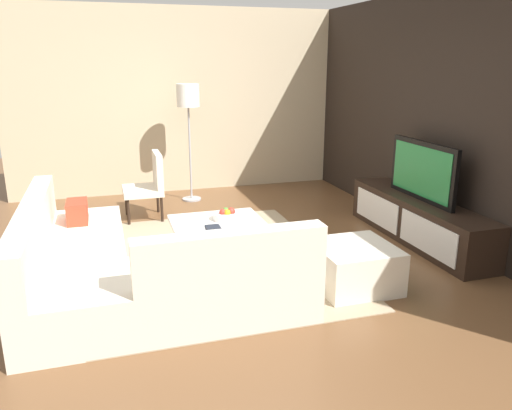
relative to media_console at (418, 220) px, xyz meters
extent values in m
plane|color=brown|center=(0.00, -2.40, -0.25)|extent=(14.00, 14.00, 0.00)
cube|color=black|center=(0.00, 0.30, 1.15)|extent=(6.40, 0.12, 2.80)
cube|color=#C6B28E|center=(-3.20, -2.20, 1.15)|extent=(0.12, 5.20, 2.80)
cube|color=tan|center=(-0.10, -2.40, -0.24)|extent=(3.07, 2.45, 0.01)
cube|color=black|center=(0.00, 0.00, 0.00)|extent=(2.22, 0.47, 0.50)
cube|color=white|center=(-0.51, -0.24, 0.00)|extent=(0.94, 0.01, 0.35)
cube|color=white|center=(0.51, -0.24, 0.00)|extent=(0.94, 0.01, 0.35)
cube|color=black|center=(0.00, 0.00, 0.58)|extent=(1.14, 0.05, 0.66)
cube|color=#1E7238|center=(0.00, -0.03, 0.58)|extent=(1.03, 0.01, 0.55)
cube|color=beige|center=(0.20, -3.70, -0.04)|extent=(2.47, 0.85, 0.42)
cube|color=beige|center=(0.20, -4.03, 0.37)|extent=(2.47, 0.18, 0.40)
cube|color=beige|center=(1.01, -2.55, -0.04)|extent=(0.85, 1.45, 0.42)
cube|color=beige|center=(1.35, -2.55, 0.37)|extent=(0.18, 1.45, 0.40)
cube|color=red|center=(-0.54, -3.70, 0.28)|extent=(0.36, 0.20, 0.22)
cube|color=red|center=(1.01, -2.18, 0.20)|extent=(0.60, 0.44, 0.06)
cube|color=black|center=(-0.10, -2.30, -0.08)|extent=(0.86, 0.77, 0.33)
cube|color=white|center=(-0.10, -2.30, 0.10)|extent=(1.07, 0.96, 0.05)
cylinder|color=black|center=(-2.03, -3.15, -0.06)|extent=(0.04, 0.04, 0.38)
cylinder|color=black|center=(-1.56, -3.15, -0.06)|extent=(0.04, 0.04, 0.38)
cylinder|color=black|center=(-2.03, -2.73, -0.06)|extent=(0.04, 0.04, 0.38)
cylinder|color=black|center=(-1.56, -2.73, -0.06)|extent=(0.04, 0.04, 0.38)
cube|color=beige|center=(-1.80, -2.94, 0.13)|extent=(0.55, 0.50, 0.08)
cube|color=beige|center=(-1.80, -2.73, 0.40)|extent=(0.55, 0.08, 0.45)
cylinder|color=#A5A5AA|center=(-2.52, -2.18, -0.24)|extent=(0.28, 0.28, 0.02)
cylinder|color=#A5A5AA|center=(-2.52, -2.18, 0.45)|extent=(0.03, 0.03, 1.35)
cylinder|color=white|center=(-2.52, -2.18, 1.29)|extent=(0.33, 0.33, 0.32)
cube|color=beige|center=(0.88, -1.28, -0.05)|extent=(0.70, 0.70, 0.40)
cylinder|color=silver|center=(-0.28, -2.20, 0.17)|extent=(0.28, 0.28, 0.07)
sphere|color=gold|center=(-0.25, -2.19, 0.21)|extent=(0.07, 0.07, 0.07)
sphere|color=#B23326|center=(-0.27, -2.14, 0.22)|extent=(0.09, 0.09, 0.09)
sphere|color=#4C8C33|center=(-0.31, -2.19, 0.22)|extent=(0.08, 0.08, 0.08)
sphere|color=#B23326|center=(-0.27, -2.23, 0.22)|extent=(0.08, 0.08, 0.08)
cube|color=#2D516B|center=(0.13, -2.41, 0.15)|extent=(0.18, 0.12, 0.03)
cube|color=#1E232D|center=(0.13, -2.42, 0.18)|extent=(0.21, 0.14, 0.03)
camera|label=1|loc=(4.66, -3.38, 1.77)|focal=34.96mm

